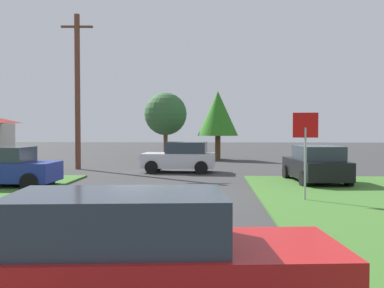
# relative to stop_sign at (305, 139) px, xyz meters

# --- Properties ---
(ground_plane) EXTENTS (120.00, 120.00, 0.00)m
(ground_plane) POSITION_rel_stop_sign_xyz_m (-5.21, 1.29, -2.03)
(ground_plane) COLOR #353535
(lane_stripe_center) EXTENTS (0.20, 14.00, 0.01)m
(lane_stripe_center) POSITION_rel_stop_sign_xyz_m (-5.21, -6.71, -2.02)
(lane_stripe_center) COLOR yellow
(lane_stripe_center) RESTS_ON ground
(stop_sign) EXTENTS (0.80, 0.10, 2.86)m
(stop_sign) POSITION_rel_stop_sign_xyz_m (0.00, 0.00, 0.00)
(stop_sign) COLOR #9EA0A8
(stop_sign) RESTS_ON ground
(parked_car_near_building) EXTENTS (4.05, 2.21, 1.62)m
(parked_car_near_building) POSITION_rel_stop_sign_xyz_m (-11.18, 3.12, -1.23)
(parked_car_near_building) COLOR navy
(parked_car_near_building) RESTS_ON ground
(car_on_crossroad) EXTENTS (2.31, 4.41, 1.62)m
(car_on_crossroad) POSITION_rel_stop_sign_xyz_m (1.46, 5.01, -1.22)
(car_on_crossroad) COLOR black
(car_on_crossroad) RESTS_ON ground
(car_behind_on_main_road) EXTENTS (4.62, 2.24, 1.62)m
(car_behind_on_main_road) POSITION_rel_stop_sign_xyz_m (-3.82, -9.61, -1.23)
(car_behind_on_main_road) COLOR red
(car_behind_on_main_road) RESTS_ON ground
(car_approaching_junction) EXTENTS (3.92, 2.34, 1.62)m
(car_approaching_junction) POSITION_rel_stop_sign_xyz_m (-4.63, 9.80, -1.23)
(car_approaching_junction) COLOR silver
(car_approaching_junction) RESTS_ON ground
(utility_pole_mid) EXTENTS (1.80, 0.31, 8.84)m
(utility_pole_mid) POSITION_rel_stop_sign_xyz_m (-10.65, 11.45, 2.50)
(utility_pole_mid) COLOR brown
(utility_pole_mid) RESTS_ON ground
(oak_tree_left) EXTENTS (3.43, 3.43, 5.22)m
(oak_tree_left) POSITION_rel_stop_sign_xyz_m (-6.69, 22.58, 1.46)
(oak_tree_left) COLOR brown
(oak_tree_left) RESTS_ON ground
(pine_tree_center) EXTENTS (2.99, 2.99, 5.09)m
(pine_tree_center) POSITION_rel_stop_sign_xyz_m (-2.51, 19.58, 1.39)
(pine_tree_center) COLOR brown
(pine_tree_center) RESTS_ON ground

